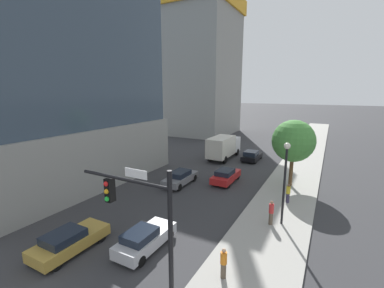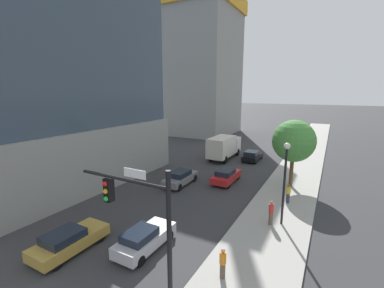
# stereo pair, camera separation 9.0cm
# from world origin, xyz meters

# --- Properties ---
(sidewalk) EXTENTS (4.98, 120.00, 0.15)m
(sidewalk) POSITION_xyz_m (7.86, 20.00, 0.07)
(sidewalk) COLOR #9E9B93
(sidewalk) RESTS_ON ground
(construction_building) EXTENTS (19.89, 21.60, 37.23)m
(construction_building) POSITION_xyz_m (-15.53, 49.83, 15.87)
(construction_building) COLOR gray
(construction_building) RESTS_ON ground
(traffic_light_pole) EXTENTS (4.69, 0.48, 6.44)m
(traffic_light_pole) POSITION_xyz_m (4.41, 4.53, 4.45)
(traffic_light_pole) COLOR black
(traffic_light_pole) RESTS_ON sidewalk
(street_lamp) EXTENTS (0.44, 0.44, 5.90)m
(street_lamp) POSITION_xyz_m (8.38, 14.91, 4.01)
(street_lamp) COLOR black
(street_lamp) RESTS_ON sidewalk
(street_tree) EXTENTS (4.08, 4.08, 6.60)m
(street_tree) POSITION_xyz_m (7.78, 23.24, 4.70)
(street_tree) COLOR brown
(street_tree) RESTS_ON sidewalk
(car_red) EXTENTS (1.84, 4.44, 1.44)m
(car_red) POSITION_xyz_m (1.62, 21.44, 0.72)
(car_red) COLOR red
(car_red) RESTS_ON ground
(car_gray) EXTENTS (1.77, 4.60, 1.45)m
(car_gray) POSITION_xyz_m (-2.24, 18.58, 0.74)
(car_gray) COLOR slate
(car_gray) RESTS_ON ground
(car_gold) EXTENTS (1.93, 4.50, 1.39)m
(car_gold) POSITION_xyz_m (-2.24, 5.70, 0.70)
(car_gold) COLOR #AD8938
(car_gold) RESTS_ON ground
(car_black) EXTENTS (1.94, 4.38, 1.43)m
(car_black) POSITION_xyz_m (1.62, 31.30, 0.70)
(car_black) COLOR black
(car_black) RESTS_ON ground
(car_silver) EXTENTS (1.74, 4.24, 1.44)m
(car_silver) POSITION_xyz_m (1.62, 7.99, 0.72)
(car_silver) COLOR #B7B7BC
(car_silver) RESTS_ON ground
(box_truck) EXTENTS (2.46, 7.32, 3.23)m
(box_truck) POSITION_xyz_m (-2.24, 30.42, 1.81)
(box_truck) COLOR silver
(box_truck) RESTS_ON ground
(pedestrian_orange_shirt) EXTENTS (0.34, 0.34, 1.63)m
(pedestrian_orange_shirt) POSITION_xyz_m (6.74, 7.83, 0.98)
(pedestrian_orange_shirt) COLOR brown
(pedestrian_orange_shirt) RESTS_ON sidewalk
(pedestrian_yellow_shirt) EXTENTS (0.34, 0.34, 1.65)m
(pedestrian_yellow_shirt) POSITION_xyz_m (8.20, 18.86, 0.99)
(pedestrian_yellow_shirt) COLOR #38334C
(pedestrian_yellow_shirt) RESTS_ON sidewalk
(pedestrian_red_shirt) EXTENTS (0.34, 0.34, 1.78)m
(pedestrian_red_shirt) POSITION_xyz_m (7.71, 14.45, 1.06)
(pedestrian_red_shirt) COLOR brown
(pedestrian_red_shirt) RESTS_ON sidewalk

